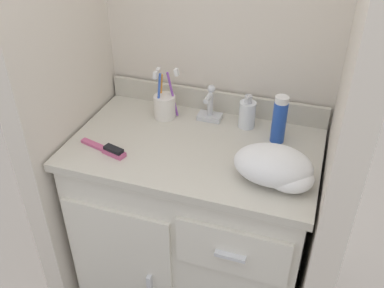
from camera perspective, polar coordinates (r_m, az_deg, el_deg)
The scene contains 11 objects.
wall_back at distance 1.64m, azimuth 3.98°, elevation 14.34°, with size 1.05×0.08×2.20m, color beige.
wall_left at distance 1.56m, azimuth -17.11°, elevation 11.96°, with size 0.08×0.61×2.20m, color beige.
wall_right at distance 1.30m, azimuth 21.19°, elevation 6.67°, with size 0.08×0.61×2.20m, color beige.
vanity at distance 1.74m, azimuth 0.20°, elevation -10.80°, with size 0.87×0.55×0.81m.
backsplash at distance 1.69m, azimuth 3.12°, elevation 5.75°, with size 0.87×0.02×0.08m.
sink_faucet at distance 1.62m, azimuth 2.41°, elevation 4.82°, with size 0.09×0.09×0.14m.
toothbrush_cup at distance 1.64m, azimuth -3.67°, elevation 5.20°, with size 0.09×0.08×0.20m.
soap_dispenser at distance 1.58m, azimuth 7.37°, elevation 4.04°, with size 0.06×0.06×0.13m.
shaving_cream_can at distance 1.50m, azimuth 11.57°, elevation 3.20°, with size 0.05×0.05×0.17m.
hairbrush at distance 1.48m, azimuth -11.11°, elevation -0.74°, with size 0.19×0.08×0.03m.
hand_towel at distance 1.32m, azimuth 11.24°, elevation -3.12°, with size 0.25×0.17×0.11m.
Camera 1 is at (0.39, -1.18, 1.65)m, focal length 40.00 mm.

